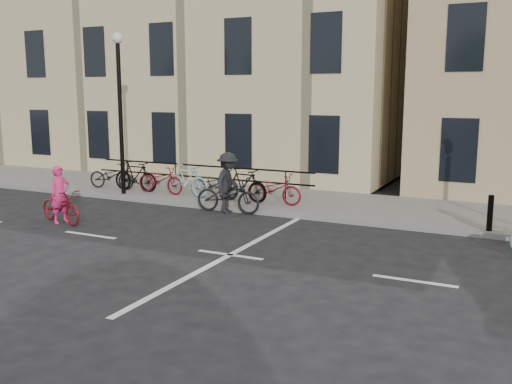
% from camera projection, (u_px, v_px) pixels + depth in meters
% --- Properties ---
extents(ground, '(120.00, 120.00, 0.00)m').
position_uv_depth(ground, '(230.00, 255.00, 12.57)').
color(ground, black).
rests_on(ground, ground).
extents(sidewalk, '(46.00, 4.00, 0.15)m').
position_uv_depth(sidewalk, '(212.00, 194.00, 19.60)').
color(sidewalk, slate).
rests_on(sidewalk, ground).
extents(building_west, '(20.00, 10.00, 10.00)m').
position_uv_depth(building_west, '(194.00, 57.00, 27.06)').
color(building_west, '#C7B887').
rests_on(building_west, sidewalk).
extents(lamp_post, '(0.36, 0.36, 5.28)m').
position_uv_depth(lamp_post, '(120.00, 93.00, 18.67)').
color(lamp_post, black).
rests_on(lamp_post, sidewalk).
extents(bollard_east, '(0.14, 0.14, 0.90)m').
position_uv_depth(bollard_east, '(490.00, 213.00, 14.06)').
color(bollard_east, black).
rests_on(bollard_east, sidewalk).
extents(parked_bikes, '(8.30, 1.23, 1.05)m').
position_uv_depth(parked_bikes, '(187.00, 181.00, 18.80)').
color(parked_bikes, black).
rests_on(parked_bikes, sidewalk).
extents(cyclist_pink, '(1.86, 1.02, 1.57)m').
position_uv_depth(cyclist_pink, '(61.00, 203.00, 15.58)').
color(cyclist_pink, maroon).
rests_on(cyclist_pink, ground).
extents(cyclist_dark, '(2.06, 1.20, 1.80)m').
position_uv_depth(cyclist_dark, '(228.00, 189.00, 16.85)').
color(cyclist_dark, black).
rests_on(cyclist_dark, ground).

